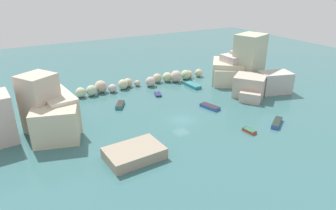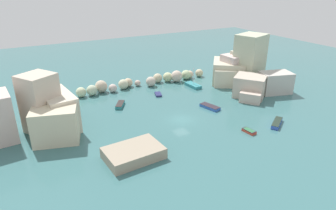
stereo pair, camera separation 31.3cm
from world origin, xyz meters
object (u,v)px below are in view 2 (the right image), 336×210
(stone_dock, at_px, (134,153))
(moored_boat_0, at_px, (193,85))
(moored_boat_2, at_px, (249,131))
(moored_boat_5, at_px, (277,123))
(moored_boat_4, at_px, (210,107))
(moored_boat_1, at_px, (158,94))
(moored_boat_3, at_px, (120,105))

(stone_dock, relative_size, moored_boat_0, 1.73)
(moored_boat_2, bearing_deg, moored_boat_5, -98.21)
(stone_dock, xyz_separation_m, moored_boat_0, (23.67, 20.98, -0.42))
(moored_boat_2, distance_m, moored_boat_4, 11.13)
(moored_boat_2, xyz_separation_m, moored_boat_5, (6.11, -0.22, 0.09))
(moored_boat_0, relative_size, moored_boat_4, 1.05)
(moored_boat_1, height_order, moored_boat_2, moored_boat_2)
(moored_boat_4, bearing_deg, moored_boat_1, -167.31)
(moored_boat_2, relative_size, moored_boat_4, 0.55)
(moored_boat_2, distance_m, moored_boat_3, 25.13)
(moored_boat_4, bearing_deg, moored_boat_0, 147.65)
(moored_boat_5, bearing_deg, moored_boat_3, 102.74)
(moored_boat_0, bearing_deg, stone_dock, -51.91)
(moored_boat_0, height_order, moored_boat_1, moored_boat_0)
(moored_boat_3, height_order, moored_boat_5, moored_boat_5)
(moored_boat_5, bearing_deg, moored_boat_1, 84.49)
(moored_boat_0, bearing_deg, moored_boat_4, -21.68)
(moored_boat_0, distance_m, moored_boat_3, 19.09)
(moored_boat_4, bearing_deg, moored_boat_3, -135.85)
(moored_boat_1, distance_m, moored_boat_5, 25.19)
(stone_dock, height_order, moored_boat_4, stone_dock)
(moored_boat_2, bearing_deg, moored_boat_4, -7.47)
(moored_boat_2, height_order, moored_boat_4, moored_boat_4)
(moored_boat_2, bearing_deg, moored_boat_0, -16.45)
(moored_boat_0, xyz_separation_m, moored_boat_5, (1.91, -23.32, -0.02))
(moored_boat_2, xyz_separation_m, moored_boat_4, (0.26, 11.13, 0.04))
(moored_boat_0, relative_size, moored_boat_2, 1.91)
(stone_dock, bearing_deg, moored_boat_5, -5.23)
(moored_boat_3, bearing_deg, moored_boat_2, 67.33)
(moored_boat_2, height_order, moored_boat_3, moored_boat_3)
(moored_boat_0, height_order, moored_boat_5, moored_boat_0)
(moored_boat_0, xyz_separation_m, moored_boat_1, (-9.54, -0.88, -0.17))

